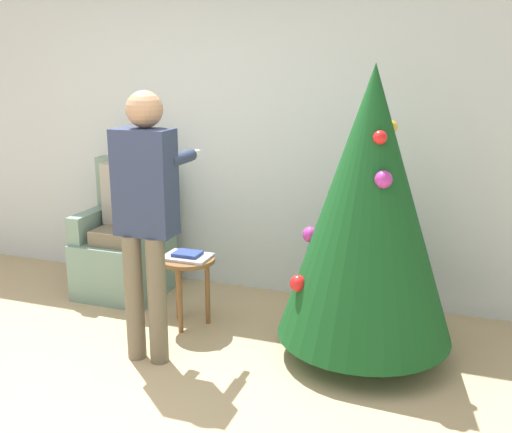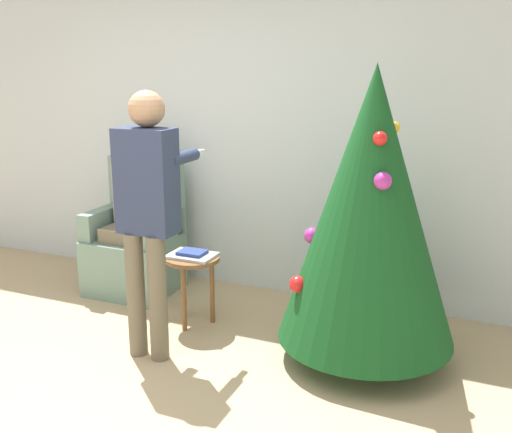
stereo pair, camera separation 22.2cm
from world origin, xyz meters
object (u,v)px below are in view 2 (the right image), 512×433
Objects in this scene: person_standing at (147,203)px; side_stool at (193,268)px; person_seated at (132,208)px; armchair at (137,245)px; christmas_tree at (370,208)px.

person_standing reaches higher than side_stool.
person_standing is 0.78m from side_stool.
armchair is at bearing 90.00° from person_seated.
christmas_tree is at bearing -11.72° from person_seated.
person_standing reaches higher than person_seated.
armchair is 0.88m from side_stool.
christmas_tree reaches higher than person_standing.
christmas_tree reaches higher than side_stool.
side_stool is at bearing -28.78° from armchair.
armchair is 2.13× the size of side_stool.
christmas_tree is at bearing -1.47° from side_stool.
armchair reaches higher than side_stool.
person_seated is (-2.06, 0.43, -0.30)m from christmas_tree.
armchair is 0.86× the size of person_seated.
armchair is at bearing 151.22° from side_stool.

